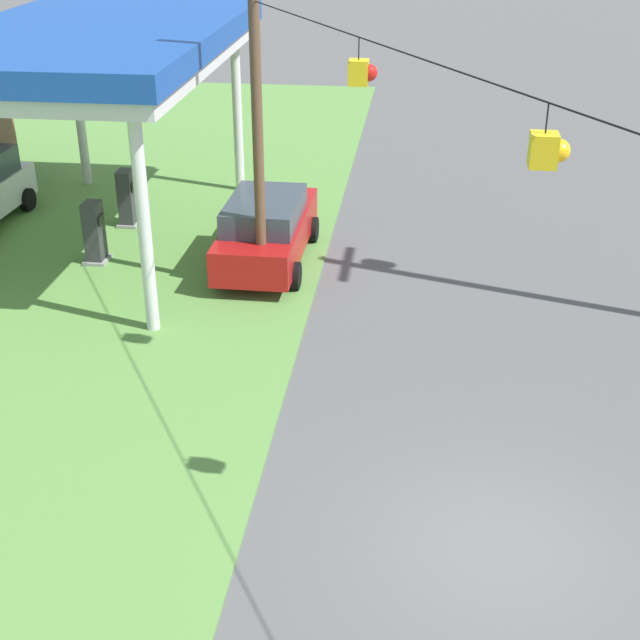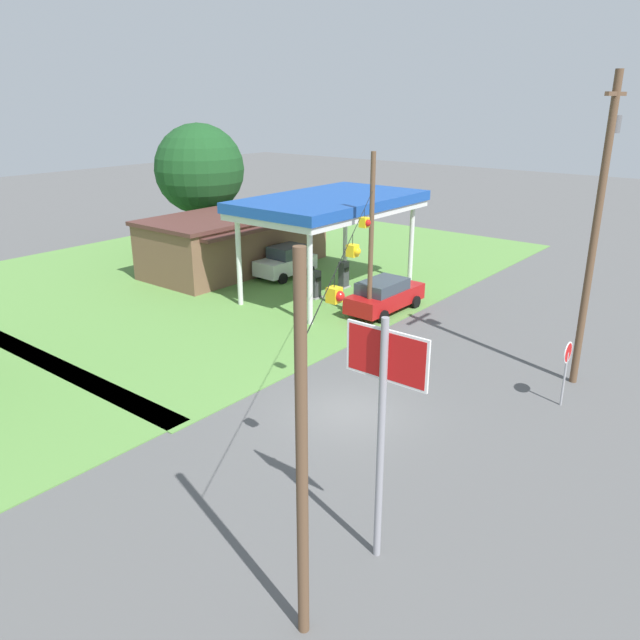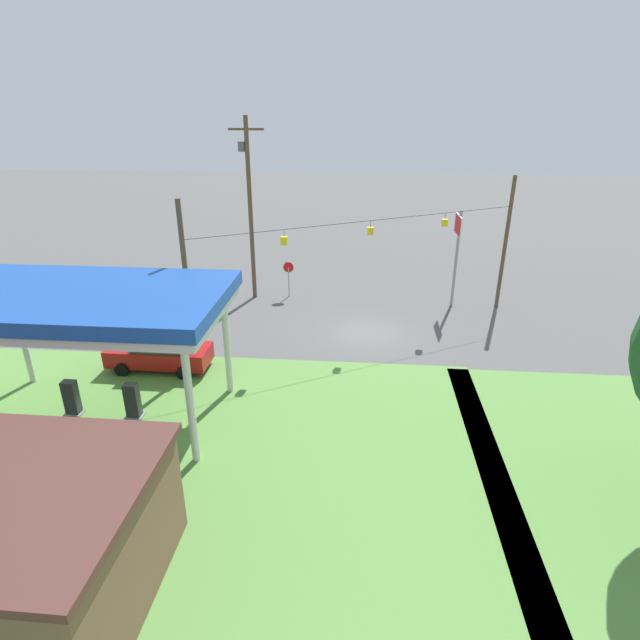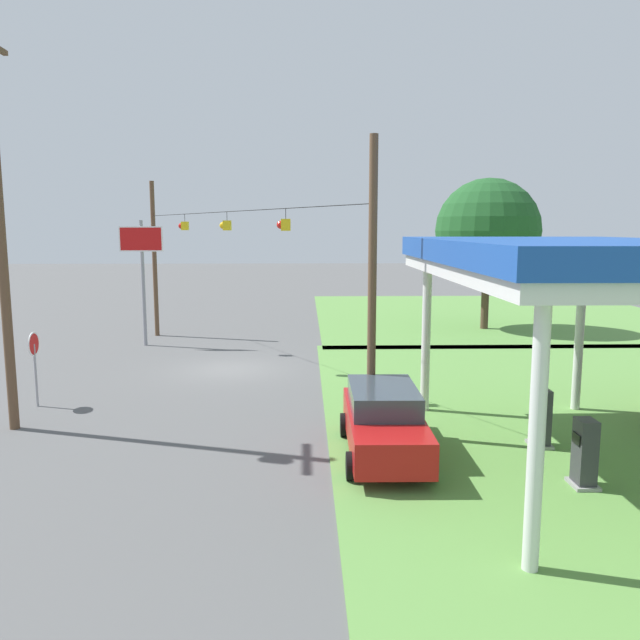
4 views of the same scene
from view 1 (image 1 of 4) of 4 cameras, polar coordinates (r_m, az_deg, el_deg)
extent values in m
plane|color=#565656|center=(13.71, 11.29, -14.14)|extent=(160.00, 160.00, 0.00)
cube|color=silver|center=(23.16, -14.27, 16.02)|extent=(10.72, 6.13, 0.35)
cube|color=#19479E|center=(23.09, -14.40, 17.11)|extent=(10.92, 6.33, 0.55)
cylinder|color=silver|center=(18.67, -11.18, 5.79)|extent=(0.28, 0.28, 4.69)
cylinder|color=silver|center=(27.48, -5.30, 12.91)|extent=(0.28, 0.28, 4.69)
cylinder|color=silver|center=(28.89, -15.17, 12.80)|extent=(0.28, 0.28, 4.69)
cube|color=gray|center=(23.31, -14.04, 3.72)|extent=(0.71, 0.56, 0.12)
cube|color=#333338|center=(23.02, -14.26, 5.56)|extent=(0.55, 0.40, 1.48)
cube|color=black|center=(22.84, -13.83, 6.24)|extent=(0.39, 0.03, 0.24)
cube|color=gray|center=(25.61, -12.08, 6.04)|extent=(0.71, 0.56, 0.12)
cube|color=#333338|center=(25.35, -12.25, 7.73)|extent=(0.55, 0.40, 1.48)
cube|color=black|center=(25.19, -11.85, 8.36)|extent=(0.39, 0.03, 0.24)
cube|color=#AD1414|center=(22.43, -3.38, 5.53)|extent=(4.98, 1.92, 0.85)
cube|color=#333D47|center=(21.90, -3.58, 7.01)|extent=(2.75, 1.74, 0.59)
cylinder|color=black|center=(24.17, -4.90, 5.99)|extent=(0.68, 0.23, 0.68)
cylinder|color=black|center=(23.85, -0.43, 5.80)|extent=(0.68, 0.23, 0.68)
cylinder|color=black|center=(21.40, -6.60, 3.09)|extent=(0.68, 0.23, 0.68)
cylinder|color=black|center=(21.04, -1.59, 2.83)|extent=(0.68, 0.23, 0.68)
cylinder|color=black|center=(27.47, -18.20, 7.32)|extent=(0.69, 0.24, 0.68)
cylinder|color=brown|center=(19.76, -4.05, 12.97)|extent=(0.24, 0.24, 8.36)
cylinder|color=black|center=(10.73, 14.44, 13.31)|extent=(16.97, 10.02, 0.02)
cylinder|color=black|center=(10.77, 14.33, 12.41)|extent=(0.02, 0.02, 0.35)
cube|color=yellow|center=(10.86, 14.11, 10.50)|extent=(0.32, 0.32, 0.40)
sphere|color=yellow|center=(10.88, 15.01, 10.43)|extent=(0.28, 0.28, 0.28)
cylinder|color=black|center=(14.87, 2.50, 16.97)|extent=(0.02, 0.02, 0.35)
cube|color=yellow|center=(14.94, 2.47, 15.55)|extent=(0.32, 0.32, 0.40)
sphere|color=red|center=(14.93, 3.15, 15.53)|extent=(0.28, 0.28, 0.28)
camera|label=2|loc=(14.51, 121.24, -6.61)|focal=35.00mm
camera|label=3|loc=(27.37, -65.31, 18.85)|focal=28.00mm
camera|label=4|loc=(36.16, 4.33, 21.89)|focal=35.00mm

